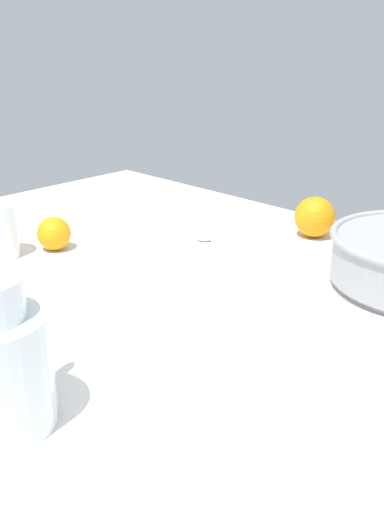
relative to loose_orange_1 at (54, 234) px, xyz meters
The scene contains 4 objects.
ground_plane 33.22cm from the loose_orange_1, ahead, with size 148.85×103.00×3.00cm, color white.
loose_orange_1 is the anchor object (origin of this frame).
loose_orange_2 51.61cm from the loose_orange_1, 52.66° to the left, with size 8.21×8.21×8.21cm, color orange.
spoon 32.37cm from the loose_orange_1, 50.96° to the left, with size 14.48×8.31×1.00cm.
Camera 1 is at (60.76, -59.86, 40.44)cm, focal length 41.92 mm.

